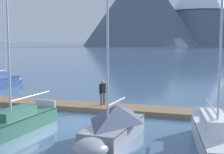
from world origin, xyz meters
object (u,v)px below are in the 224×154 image
Objects in this scene: sailboat_nearest_berth at (4,81)px; sailboat_mid_dock_starboard at (112,126)px; person_on_dock at (103,91)px; sailboat_far_berth at (215,138)px; sailboat_mid_dock_port at (10,124)px.

sailboat_nearest_berth is 20.04m from sailboat_mid_dock_starboard.
person_on_dock is at bearing 113.14° from sailboat_mid_dock_starboard.
person_on_dock is at bearing -27.34° from sailboat_nearest_berth.
sailboat_nearest_berth is at bearing 139.72° from sailboat_mid_dock_starboard.
sailboat_mid_dock_starboard is (15.29, -12.96, 0.14)m from sailboat_nearest_berth.
sailboat_mid_dock_port is at bearing -178.28° from sailboat_far_berth.
person_on_dock is (-2.77, 6.49, 0.50)m from sailboat_mid_dock_starboard.
sailboat_mid_dock_starboard is (5.24, 0.41, 0.23)m from sailboat_mid_dock_port.
sailboat_mid_dock_port reaches higher than sailboat_mid_dock_starboard.
sailboat_mid_dock_starboard reaches higher than person_on_dock.
sailboat_mid_dock_port is at bearing -53.07° from sailboat_nearest_berth.
sailboat_mid_dock_starboard is at bearing 4.52° from sailboat_mid_dock_port.
sailboat_far_berth is at bearing -1.51° from sailboat_mid_dock_starboard.
sailboat_mid_dock_starboard is 3.94× the size of person_on_dock.
sailboat_far_berth is at bearing -33.38° from sailboat_nearest_berth.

